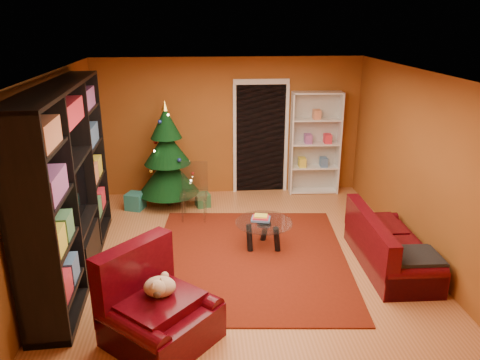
{
  "coord_description": "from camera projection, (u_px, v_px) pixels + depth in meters",
  "views": [
    {
      "loc": [
        -0.55,
        -5.95,
        3.27
      ],
      "look_at": [
        0.0,
        0.4,
        1.05
      ],
      "focal_mm": 35.0,
      "sensor_mm": 36.0,
      "label": 1
    }
  ],
  "objects": [
    {
      "name": "white_bookshelf",
      "position": [
        315.0,
        144.0,
        8.95
      ],
      "size": [
        0.95,
        0.38,
        2.02
      ],
      "primitive_type": null,
      "rotation": [
        0.0,
        0.0,
        -0.05
      ],
      "color": "white",
      "rests_on": "floor"
    },
    {
      "name": "armchair",
      "position": [
        161.0,
        307.0,
        4.87
      ],
      "size": [
        1.51,
        1.51,
        0.83
      ],
      "primitive_type": null,
      "rotation": [
        0.0,
        0.0,
        0.83
      ],
      "color": "#39030A",
      "rests_on": "rug"
    },
    {
      "name": "gift_box_green",
      "position": [
        203.0,
        200.0,
        8.52
      ],
      "size": [
        0.3,
        0.3,
        0.24
      ],
      "primitive_type": "cube",
      "rotation": [
        0.0,
        0.0,
        0.25
      ],
      "color": "#255831",
      "rests_on": "floor"
    },
    {
      "name": "media_unit",
      "position": [
        67.0,
        184.0,
        5.99
      ],
      "size": [
        0.64,
        3.28,
        2.5
      ],
      "primitive_type": null,
      "rotation": [
        0.0,
        0.0,
        0.04
      ],
      "color": "black",
      "rests_on": "floor"
    },
    {
      "name": "gift_box_teal",
      "position": [
        135.0,
        201.0,
        8.4
      ],
      "size": [
        0.38,
        0.38,
        0.3
      ],
      "primitive_type": "cube",
      "rotation": [
        0.0,
        0.0,
        -0.34
      ],
      "color": "#1F6C6A",
      "rests_on": "floor"
    },
    {
      "name": "christmas_tree",
      "position": [
        167.0,
        156.0,
        8.34
      ],
      "size": [
        1.17,
        1.17,
        1.94
      ],
      "primitive_type": null,
      "rotation": [
        0.0,
        0.0,
        0.08
      ],
      "color": "black",
      "rests_on": "floor"
    },
    {
      "name": "dog",
      "position": [
        160.0,
        287.0,
        4.87
      ],
      "size": [
        0.49,
        0.5,
        0.27
      ],
      "primitive_type": null,
      "rotation": [
        0.0,
        0.0,
        0.83
      ],
      "color": "beige",
      "rests_on": "armchair"
    },
    {
      "name": "gift_box_red",
      "position": [
        177.0,
        195.0,
        8.84
      ],
      "size": [
        0.22,
        0.22,
        0.2
      ],
      "primitive_type": "cube",
      "rotation": [
        0.0,
        0.0,
        0.14
      ],
      "color": "maroon",
      "rests_on": "floor"
    },
    {
      "name": "ceiling",
      "position": [
        243.0,
        72.0,
        5.85
      ],
      "size": [
        5.0,
        5.5,
        0.05
      ],
      "primitive_type": "cube",
      "color": "silver",
      "rests_on": "wall_back"
    },
    {
      "name": "rug",
      "position": [
        249.0,
        258.0,
        6.7
      ],
      "size": [
        3.03,
        3.44,
        0.02
      ],
      "primitive_type": "cube",
      "rotation": [
        0.0,
        0.0,
        -0.09
      ],
      "color": "#651A0C",
      "rests_on": "floor"
    },
    {
      "name": "wall_back",
      "position": [
        229.0,
        127.0,
        8.9
      ],
      "size": [
        5.0,
        0.05,
        2.6
      ],
      "primitive_type": "cube",
      "color": "#93501D",
      "rests_on": "ground"
    },
    {
      "name": "wall_left",
      "position": [
        50.0,
        178.0,
        6.08
      ],
      "size": [
        0.05,
        5.5,
        2.6
      ],
      "primitive_type": "cube",
      "color": "#93501D",
      "rests_on": "ground"
    },
    {
      "name": "coffee_table",
      "position": [
        264.0,
        235.0,
        6.94
      ],
      "size": [
        1.01,
        1.01,
        0.53
      ],
      "primitive_type": null,
      "rotation": [
        0.0,
        0.0,
        -0.23
      ],
      "color": "gray",
      "rests_on": "rug"
    },
    {
      "name": "doorway",
      "position": [
        261.0,
        139.0,
        8.99
      ],
      "size": [
        1.06,
        0.6,
        2.16
      ],
      "primitive_type": null,
      "color": "black",
      "rests_on": "floor"
    },
    {
      "name": "sofa",
      "position": [
        392.0,
        241.0,
        6.4
      ],
      "size": [
        0.84,
        1.79,
        0.76
      ],
      "primitive_type": null,
      "rotation": [
        0.0,
        0.0,
        1.54
      ],
      "color": "#39030A",
      "rests_on": "rug"
    },
    {
      "name": "floor",
      "position": [
        242.0,
        260.0,
        6.73
      ],
      "size": [
        5.0,
        5.5,
        0.05
      ],
      "primitive_type": "cube",
      "color": "#B06636",
      "rests_on": "ground"
    },
    {
      "name": "wall_right",
      "position": [
        423.0,
        167.0,
        6.5
      ],
      "size": [
        0.05,
        5.5,
        2.6
      ],
      "primitive_type": "cube",
      "color": "#93501D",
      "rests_on": "ground"
    },
    {
      "name": "acrylic_chair",
      "position": [
        194.0,
        195.0,
        7.87
      ],
      "size": [
        0.49,
        0.53,
        0.88
      ],
      "primitive_type": null,
      "rotation": [
        0.0,
        0.0,
        -0.09
      ],
      "color": "#66605B",
      "rests_on": "rug"
    }
  ]
}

